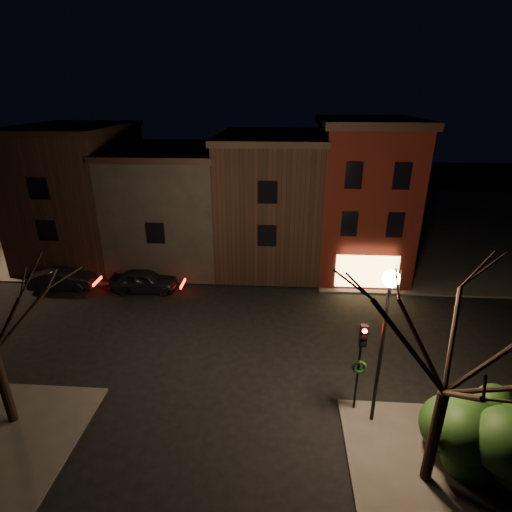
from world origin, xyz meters
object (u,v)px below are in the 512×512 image
at_px(parked_car_a, 144,281).
at_px(parked_car_b, 62,279).
at_px(bare_tree_right, 459,323).
at_px(traffic_signal, 361,355).
at_px(evergreen_bush, 489,435).
at_px(street_lamp_near, 387,308).

height_order(parked_car_a, parked_car_b, parked_car_a).
bearing_deg(parked_car_b, bare_tree_right, -130.25).
distance_m(traffic_signal, evergreen_bush, 4.78).
distance_m(street_lamp_near, traffic_signal, 2.49).
relative_size(evergreen_bush, parked_car_b, 0.78).
distance_m(traffic_signal, parked_car_a, 15.84).
relative_size(parked_car_a, parked_car_b, 1.05).
relative_size(street_lamp_near, traffic_signal, 1.60).
xyz_separation_m(street_lamp_near, traffic_signal, (-0.60, 0.49, -2.37)).
bearing_deg(bare_tree_right, parked_car_b, 146.45).
relative_size(evergreen_bush, parked_car_a, 0.74).
distance_m(bare_tree_right, parked_car_b, 24.07).
relative_size(bare_tree_right, parked_car_a, 1.97).
xyz_separation_m(bare_tree_right, parked_car_a, (-14.00, 13.00, -5.41)).
bearing_deg(bare_tree_right, evergreen_bush, 14.04).
xyz_separation_m(evergreen_bush, parked_car_a, (-16.00, 12.50, -0.89)).
bearing_deg(parked_car_b, parked_car_a, -96.23).
height_order(bare_tree_right, evergreen_bush, bare_tree_right).
relative_size(traffic_signal, parked_car_a, 0.94).
bearing_deg(traffic_signal, bare_tree_right, -57.59).
relative_size(traffic_signal, bare_tree_right, 0.48).
xyz_separation_m(traffic_signal, bare_tree_right, (1.90, -2.99, 3.34)).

